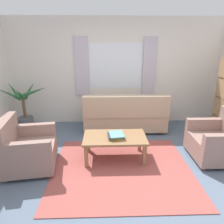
{
  "coord_description": "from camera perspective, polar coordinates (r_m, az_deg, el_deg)",
  "views": [
    {
      "loc": [
        -0.26,
        -2.96,
        2.01
      ],
      "look_at": [
        -0.14,
        0.7,
        0.77
      ],
      "focal_mm": 33.0,
      "sensor_mm": 36.0,
      "label": 1
    }
  ],
  "objects": [
    {
      "name": "ground_plane",
      "position": [
        3.58,
        2.69,
        -15.4
      ],
      "size": [
        6.24,
        6.24,
        0.0
      ],
      "primitive_type": "plane",
      "color": "slate"
    },
    {
      "name": "wall_back",
      "position": [
        5.27,
        0.98,
        10.97
      ],
      "size": [
        5.32,
        0.12,
        2.6
      ],
      "primitive_type": "cube",
      "color": "silver",
      "rests_on": "ground_plane"
    },
    {
      "name": "window_with_curtains",
      "position": [
        5.17,
        1.03,
        12.49
      ],
      "size": [
        1.98,
        0.07,
        1.4
      ],
      "color": "white"
    },
    {
      "name": "area_rug",
      "position": [
        3.58,
        2.7,
        -15.32
      ],
      "size": [
        2.27,
        2.02,
        0.01
      ],
      "primitive_type": "cube",
      "color": "#9E4C47",
      "rests_on": "ground_plane"
    },
    {
      "name": "couch",
      "position": [
        4.86,
        3.58,
        -1.05
      ],
      "size": [
        1.9,
        0.82,
        0.92
      ],
      "rotation": [
        0.0,
        0.0,
        3.14
      ],
      "color": "tan",
      "rests_on": "ground_plane"
    },
    {
      "name": "armchair_left",
      "position": [
        3.71,
        -22.87,
        -9.36
      ],
      "size": [
        0.93,
        0.95,
        0.88
      ],
      "rotation": [
        0.0,
        0.0,
        1.71
      ],
      "color": "gray",
      "rests_on": "ground_plane"
    },
    {
      "name": "armchair_right",
      "position": [
        4.15,
        27.5,
        -7.07
      ],
      "size": [
        0.82,
        0.84,
        0.88
      ],
      "rotation": [
        0.0,
        0.0,
        -1.57
      ],
      "color": "gray",
      "rests_on": "ground_plane"
    },
    {
      "name": "coffee_table",
      "position": [
        3.67,
        0.78,
        -7.58
      ],
      "size": [
        1.1,
        0.64,
        0.44
      ],
      "color": "olive",
      "rests_on": "ground_plane"
    },
    {
      "name": "book_stack_on_table",
      "position": [
        3.6,
        1.12,
        -6.48
      ],
      "size": [
        0.3,
        0.34,
        0.07
      ],
      "color": "gold",
      "rests_on": "coffee_table"
    },
    {
      "name": "potted_plant",
      "position": [
        5.31,
        -23.09,
        0.4
      ],
      "size": [
        1.05,
        1.04,
        1.16
      ],
      "color": "#56565B",
      "rests_on": "ground_plane"
    }
  ]
}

